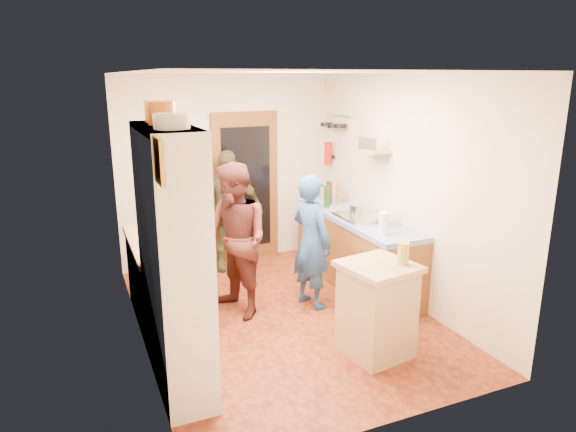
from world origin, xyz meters
TOP-DOWN VIEW (x-y plane):
  - floor at (0.00, 0.00)m, footprint 3.00×4.00m
  - ceiling at (0.00, 0.00)m, footprint 3.00×4.00m
  - wall_back at (0.00, 2.01)m, footprint 3.00×0.02m
  - wall_front at (0.00, -2.01)m, footprint 3.00×0.02m
  - wall_left at (-1.51, 0.00)m, footprint 0.02×4.00m
  - wall_right at (1.51, 0.00)m, footprint 0.02×4.00m
  - door_frame at (0.25, 1.97)m, footprint 0.95×0.06m
  - door_glass at (0.25, 1.94)m, footprint 0.70×0.02m
  - hutch_body at (-1.30, -0.80)m, footprint 0.40×1.20m
  - hutch_top_shelf at (-1.30, -0.80)m, footprint 0.40×1.14m
  - plate_stack at (-1.30, -1.08)m, footprint 0.26×0.26m
  - orange_pot_a at (-1.30, -0.69)m, footprint 0.22×0.22m
  - orange_pot_b at (-1.30, -0.46)m, footprint 0.20×0.20m
  - left_counter_base at (-1.20, 0.45)m, footprint 0.60×1.40m
  - left_counter_top at (-1.20, 0.45)m, footprint 0.64×1.44m
  - toaster at (-1.15, -0.00)m, footprint 0.28×0.21m
  - kettle at (-1.25, 0.32)m, footprint 0.20×0.20m
  - orange_bowl at (-1.12, 0.57)m, footprint 0.22×0.22m
  - chopping_board at (-1.18, 0.96)m, footprint 0.33×0.26m
  - right_counter_base at (1.20, 0.50)m, footprint 0.60×2.20m
  - right_counter_top at (1.20, 0.50)m, footprint 0.62×2.22m
  - hob at (1.20, 0.37)m, footprint 0.55×0.58m
  - pot_on_hob at (1.15, 0.41)m, footprint 0.19×0.19m
  - bottle_a at (1.05, 1.03)m, footprint 0.09×0.09m
  - bottle_b at (1.18, 1.21)m, footprint 0.09×0.09m
  - bottle_c at (1.31, 1.17)m, footprint 0.08×0.08m
  - paper_towel at (1.05, -0.31)m, footprint 0.15×0.15m
  - mixing_bowl at (1.30, -0.02)m, footprint 0.28×0.28m
  - island_base at (0.50, -1.07)m, footprint 0.63×0.63m
  - island_top at (0.50, -1.07)m, footprint 0.71×0.71m
  - cutting_board at (0.44, -1.03)m, footprint 0.39×0.33m
  - oil_jar at (0.70, -1.16)m, footprint 0.12×0.12m
  - pan_rail at (1.46, 1.52)m, footprint 0.02×0.65m
  - pan_hang_a at (1.40, 1.35)m, footprint 0.18×0.18m
  - pan_hang_b at (1.40, 1.55)m, footprint 0.16×0.16m
  - pan_hang_c at (1.40, 1.75)m, footprint 0.17×0.17m
  - wall_shelf at (1.37, 0.45)m, footprint 0.26×0.42m
  - radio at (1.37, 0.45)m, footprint 0.28×0.34m
  - ext_bracket at (1.47, 1.70)m, footprint 0.06×0.10m
  - fire_extinguisher at (1.41, 1.70)m, footprint 0.11×0.11m
  - picture_frame at (-1.48, -1.55)m, footprint 0.03×0.25m
  - person_hob at (0.45, 0.14)m, footprint 0.52×0.64m
  - person_left at (-0.43, 0.31)m, footprint 0.86×0.98m
  - person_back at (-0.10, 1.67)m, footprint 1.03×0.65m

SIDE VIEW (x-z plane):
  - floor at x=0.00m, z-range -0.02..0.00m
  - right_counter_base at x=1.20m, z-range 0.00..0.84m
  - left_counter_base at x=-1.20m, z-range 0.00..0.85m
  - island_base at x=0.50m, z-range 0.00..0.86m
  - person_hob at x=0.45m, z-range 0.00..1.54m
  - person_back at x=-0.10m, z-range 0.00..1.64m
  - person_left at x=-0.43m, z-range 0.00..1.70m
  - right_counter_top at x=1.20m, z-range 0.84..0.90m
  - left_counter_top at x=-1.20m, z-range 0.85..0.90m
  - island_top at x=0.50m, z-range 0.86..0.91m
  - cutting_board at x=0.44m, z-range 0.89..0.91m
  - chopping_board at x=-1.18m, z-range 0.90..0.92m
  - hob at x=1.20m, z-range 0.90..0.94m
  - orange_bowl at x=-1.12m, z-range 0.90..0.99m
  - mixing_bowl at x=1.30m, z-range 0.90..0.99m
  - kettle at x=-1.25m, z-range 0.90..1.09m
  - toaster at x=-1.15m, z-range 0.90..1.09m
  - pot_on_hob at x=1.15m, z-range 0.94..1.06m
  - oil_jar at x=0.70m, z-range 0.91..1.11m
  - paper_towel at x=1.05m, z-range 0.90..1.15m
  - bottle_c at x=1.31m, z-range 0.90..1.18m
  - bottle_a at x=1.05m, z-range 0.90..1.19m
  - door_frame at x=0.25m, z-range 0.00..2.10m
  - door_glass at x=0.25m, z-range 0.20..1.90m
  - bottle_b at x=1.18m, z-range 0.90..1.20m
  - hutch_body at x=-1.30m, z-range 0.00..2.20m
  - wall_back at x=0.00m, z-range 0.00..2.60m
  - wall_front at x=0.00m, z-range 0.00..2.60m
  - wall_left at x=-1.51m, z-range 0.00..2.60m
  - wall_right at x=1.51m, z-range 0.00..2.60m
  - ext_bracket at x=1.47m, z-range 1.43..1.47m
  - fire_extinguisher at x=1.41m, z-range 1.34..1.66m
  - wall_shelf at x=1.37m, z-range 1.69..1.71m
  - radio at x=1.37m, z-range 1.72..1.86m
  - pan_hang_b at x=1.40m, z-range 1.88..1.92m
  - pan_hang_c at x=1.40m, z-range 1.89..1.93m
  - pan_hang_a at x=1.40m, z-range 1.90..1.94m
  - pan_rail at x=1.46m, z-range 2.04..2.06m
  - picture_frame at x=-1.48m, z-range 1.90..2.20m
  - hutch_top_shelf at x=-1.30m, z-range 2.16..2.20m
  - plate_stack at x=-1.30m, z-range 2.20..2.31m
  - orange_pot_b at x=-1.30m, z-range 2.20..2.37m
  - orange_pot_a at x=-1.30m, z-range 2.20..2.38m
  - ceiling at x=0.00m, z-range 2.60..2.62m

